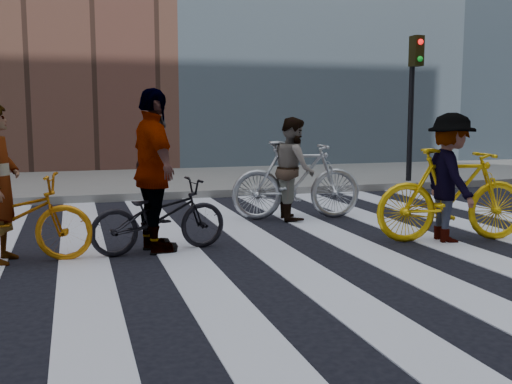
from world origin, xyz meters
name	(u,v)px	position (x,y,z in m)	size (l,w,h in m)	color
ground	(325,253)	(0.00, 0.00, 0.00)	(100.00, 100.00, 0.00)	black
sidewalk_far	(198,180)	(0.00, 7.50, 0.07)	(100.00, 5.00, 0.15)	gray
zebra_crosswalk	(325,253)	(0.00, 0.00, 0.01)	(8.25, 10.00, 0.01)	white
traffic_signal	(414,85)	(4.40, 5.32, 2.28)	(0.22, 0.42, 3.33)	black
bike_yellow_left	(6,218)	(-3.56, 0.67, 0.49)	(0.66, 1.88, 0.99)	orange
bike_silver_mid	(296,180)	(0.52, 2.31, 0.62)	(0.58, 2.05, 1.23)	#AAAEB4
bike_yellow_right	(452,195)	(1.86, 0.17, 0.61)	(0.57, 2.02, 1.22)	yellow
bike_dark_rear	(159,216)	(-1.86, 0.67, 0.44)	(0.58, 1.66, 0.87)	black
rider_mid	(294,168)	(0.47, 2.31, 0.80)	(0.78, 0.61, 1.60)	slate
rider_right	(450,178)	(1.81, 0.17, 0.83)	(1.08, 0.62, 1.67)	slate
rider_rear	(154,171)	(-1.91, 0.67, 0.98)	(1.14, 0.48, 1.95)	slate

